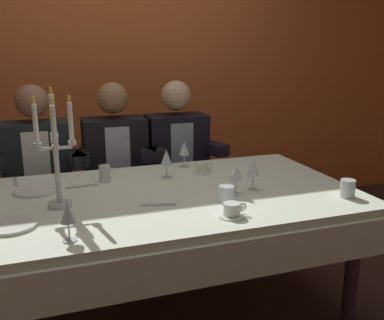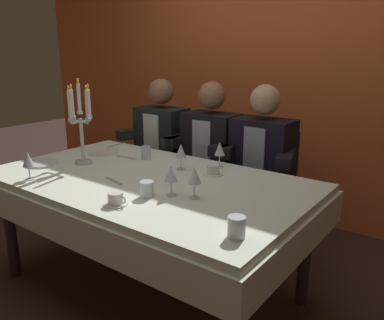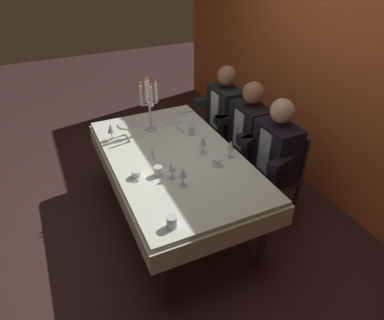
% 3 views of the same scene
% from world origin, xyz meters
% --- Properties ---
extents(ground_plane, '(12.00, 12.00, 0.00)m').
position_xyz_m(ground_plane, '(0.00, 0.00, 0.00)').
color(ground_plane, '#3B2724').
extents(back_wall, '(6.00, 0.12, 2.70)m').
position_xyz_m(back_wall, '(0.00, 1.66, 1.35)').
color(back_wall, orange).
rests_on(back_wall, ground_plane).
extents(dining_table, '(1.94, 1.14, 0.74)m').
position_xyz_m(dining_table, '(0.00, 0.00, 0.62)').
color(dining_table, white).
rests_on(dining_table, ground_plane).
extents(candelabra, '(0.19, 0.19, 0.56)m').
position_xyz_m(candelabra, '(-0.54, -0.03, 1.00)').
color(candelabra, silver).
rests_on(candelabra, dining_table).
extents(dinner_plate_0, '(0.22, 0.22, 0.01)m').
position_xyz_m(dinner_plate_0, '(-0.65, 0.24, 0.75)').
color(dinner_plate_0, white).
rests_on(dinner_plate_0, dining_table).
extents(dinner_plate_1, '(0.21, 0.21, 0.01)m').
position_xyz_m(dinner_plate_1, '(-0.74, -0.21, 0.75)').
color(dinner_plate_1, white).
rests_on(dinner_plate_1, dining_table).
extents(wine_glass_0, '(0.07, 0.07, 0.16)m').
position_xyz_m(wine_glass_0, '(0.31, -0.14, 0.85)').
color(wine_glass_0, silver).
rests_on(wine_glass_0, dining_table).
extents(wine_glass_1, '(0.07, 0.07, 0.16)m').
position_xyz_m(wine_glass_1, '(0.06, 0.25, 0.85)').
color(wine_glass_1, silver).
rests_on(wine_glass_1, dining_table).
extents(wine_glass_2, '(0.07, 0.07, 0.16)m').
position_xyz_m(wine_glass_2, '(0.22, 0.44, 0.85)').
color(wine_glass_2, silver).
rests_on(wine_glass_2, dining_table).
extents(wine_glass_3, '(0.07, 0.07, 0.16)m').
position_xyz_m(wine_glass_3, '(-0.52, -0.43, 0.85)').
color(wine_glass_3, silver).
rests_on(wine_glass_3, dining_table).
extents(wine_glass_4, '(0.07, 0.07, 0.16)m').
position_xyz_m(wine_glass_4, '(0.42, -0.10, 0.85)').
color(wine_glass_4, silver).
rests_on(wine_glass_4, dining_table).
extents(water_tumbler_0, '(0.07, 0.07, 0.09)m').
position_xyz_m(water_tumbler_0, '(0.82, -0.35, 0.78)').
color(water_tumbler_0, silver).
rests_on(water_tumbler_0, dining_table).
extents(water_tumbler_1, '(0.06, 0.06, 0.09)m').
position_xyz_m(water_tumbler_1, '(-0.29, 0.30, 0.79)').
color(water_tumbler_1, silver).
rests_on(water_tumbler_1, dining_table).
extents(water_tumbler_2, '(0.07, 0.07, 0.08)m').
position_xyz_m(water_tumbler_2, '(0.22, -0.23, 0.78)').
color(water_tumbler_2, silver).
rests_on(water_tumbler_2, dining_table).
extents(coffee_cup_0, '(0.13, 0.12, 0.06)m').
position_xyz_m(coffee_cup_0, '(0.28, 0.28, 0.77)').
color(coffee_cup_0, white).
rests_on(coffee_cup_0, dining_table).
extents(coffee_cup_1, '(0.13, 0.12, 0.06)m').
position_xyz_m(coffee_cup_1, '(0.17, -0.40, 0.77)').
color(coffee_cup_1, white).
rests_on(coffee_cup_1, dining_table).
extents(spoon_0, '(0.17, 0.06, 0.01)m').
position_xyz_m(spoon_0, '(-0.10, -0.17, 0.74)').
color(spoon_0, '#B7B7BC').
rests_on(spoon_0, dining_table).
extents(spoon_1, '(0.03, 0.17, 0.01)m').
position_xyz_m(spoon_1, '(-0.76, 0.45, 0.74)').
color(spoon_1, '#B7B7BC').
rests_on(spoon_1, dining_table).
extents(spoon_2, '(0.17, 0.03, 0.01)m').
position_xyz_m(spoon_2, '(-0.42, 0.24, 0.74)').
color(spoon_2, '#B7B7BC').
rests_on(spoon_2, dining_table).
extents(seated_diner_0, '(0.63, 0.48, 1.24)m').
position_xyz_m(seated_diner_0, '(-0.64, 0.89, 0.74)').
color(seated_diner_0, '#34212D').
rests_on(seated_diner_0, ground_plane).
extents(seated_diner_1, '(0.63, 0.48, 1.24)m').
position_xyz_m(seated_diner_1, '(-0.14, 0.89, 0.74)').
color(seated_diner_1, '#34212D').
rests_on(seated_diner_1, ground_plane).
extents(seated_diner_2, '(0.63, 0.48, 1.24)m').
position_xyz_m(seated_diner_2, '(0.31, 0.89, 0.74)').
color(seated_diner_2, '#34212D').
rests_on(seated_diner_2, ground_plane).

